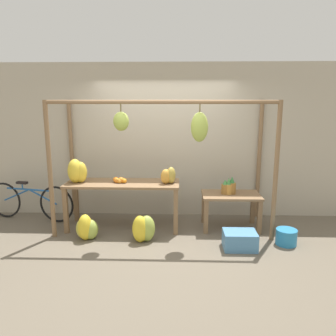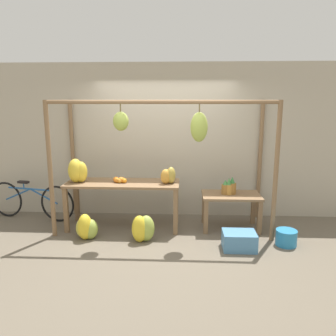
# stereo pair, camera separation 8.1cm
# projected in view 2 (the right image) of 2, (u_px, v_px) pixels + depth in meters

# --- Properties ---
(ground_plane) EXTENTS (20.00, 20.00, 0.00)m
(ground_plane) POSITION_uv_depth(u_px,v_px,m) (161.00, 243.00, 4.98)
(ground_plane) COLOR #665B4C
(shop_wall_back) EXTENTS (8.00, 0.08, 2.80)m
(shop_wall_back) POSITION_uv_depth(u_px,v_px,m) (165.00, 141.00, 6.03)
(shop_wall_back) COLOR #B2A893
(shop_wall_back) RESTS_ON ground_plane
(stall_awning) EXTENTS (3.51, 1.20, 2.14)m
(stall_awning) POSITION_uv_depth(u_px,v_px,m) (166.00, 141.00, 5.11)
(stall_awning) COLOR brown
(stall_awning) RESTS_ON ground_plane
(display_table_main) EXTENTS (1.89, 0.65, 0.79)m
(display_table_main) POSITION_uv_depth(u_px,v_px,m) (123.00, 189.00, 5.50)
(display_table_main) COLOR brown
(display_table_main) RESTS_ON ground_plane
(display_table_side) EXTENTS (0.96, 0.59, 0.60)m
(display_table_side) POSITION_uv_depth(u_px,v_px,m) (231.00, 201.00, 5.48)
(display_table_side) COLOR brown
(display_table_side) RESTS_ON ground_plane
(banana_pile_on_table) EXTENTS (0.37, 0.31, 0.40)m
(banana_pile_on_table) POSITION_uv_depth(u_px,v_px,m) (78.00, 171.00, 5.44)
(banana_pile_on_table) COLOR gold
(banana_pile_on_table) RESTS_ON display_table_main
(orange_pile) EXTENTS (0.24, 0.18, 0.10)m
(orange_pile) POSITION_uv_depth(u_px,v_px,m) (120.00, 180.00, 5.45)
(orange_pile) COLOR orange
(orange_pile) RESTS_ON display_table_main
(pineapple_cluster) EXTENTS (0.25, 0.18, 0.30)m
(pineapple_cluster) POSITION_uv_depth(u_px,v_px,m) (230.00, 187.00, 5.46)
(pineapple_cluster) COLOR #A3702D
(pineapple_cluster) RESTS_ON display_table_side
(banana_pile_ground_left) EXTENTS (0.43, 0.37, 0.41)m
(banana_pile_ground_left) POSITION_uv_depth(u_px,v_px,m) (86.00, 228.00, 5.12)
(banana_pile_ground_left) COLOR #9EB247
(banana_pile_ground_left) RESTS_ON ground_plane
(banana_pile_ground_right) EXTENTS (0.41, 0.38, 0.42)m
(banana_pile_ground_right) POSITION_uv_depth(u_px,v_px,m) (142.00, 229.00, 5.04)
(banana_pile_ground_right) COLOR #9EB247
(banana_pile_ground_right) RESTS_ON ground_plane
(fruit_crate_white) EXTENTS (0.48, 0.35, 0.26)m
(fruit_crate_white) POSITION_uv_depth(u_px,v_px,m) (239.00, 241.00, 4.77)
(fruit_crate_white) COLOR #4C84B2
(fruit_crate_white) RESTS_ON ground_plane
(blue_bucket) EXTENTS (0.31, 0.31, 0.24)m
(blue_bucket) POSITION_uv_depth(u_px,v_px,m) (286.00, 238.00, 4.90)
(blue_bucket) COLOR teal
(blue_bucket) RESTS_ON ground_plane
(parked_bicycle) EXTENTS (1.71, 0.39, 0.71)m
(parked_bicycle) POSITION_uv_depth(u_px,v_px,m) (31.00, 201.00, 5.95)
(parked_bicycle) COLOR black
(parked_bicycle) RESTS_ON ground_plane
(papaya_pile) EXTENTS (0.30, 0.28, 0.28)m
(papaya_pile) POSITION_uv_depth(u_px,v_px,m) (169.00, 176.00, 5.38)
(papaya_pile) COLOR #B2993D
(papaya_pile) RESTS_ON display_table_main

